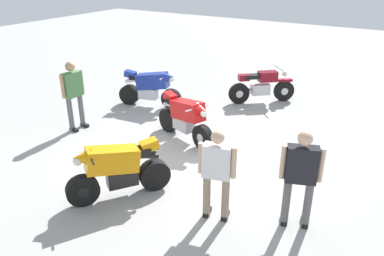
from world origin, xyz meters
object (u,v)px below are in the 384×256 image
object	(u,v)px
person_in_green_shirt	(73,91)
motorcycle_red_sportbike	(185,117)
motorcycle_blue_sportbike	(150,87)
person_in_white_shirt	(217,170)
person_in_black_shirt	(301,174)
motorcycle_maroon_cruiser	(262,86)
motorcycle_orange_sportbike	(118,169)

from	to	relation	value
person_in_green_shirt	motorcycle_red_sportbike	bearing A→B (deg)	21.76
motorcycle_blue_sportbike	person_in_green_shirt	distance (m)	2.46
motorcycle_blue_sportbike	person_in_white_shirt	bearing A→B (deg)	-56.36
person_in_black_shirt	person_in_green_shirt	world-z (taller)	person_in_green_shirt
motorcycle_red_sportbike	motorcycle_maroon_cruiser	bearing A→B (deg)	100.93
motorcycle_red_sportbike	person_in_black_shirt	xyz separation A→B (m)	(1.87, 3.35, 0.41)
motorcycle_orange_sportbike	person_in_green_shirt	world-z (taller)	person_in_green_shirt
person_in_white_shirt	motorcycle_red_sportbike	bearing A→B (deg)	28.19
motorcycle_blue_sportbike	person_in_black_shirt	bearing A→B (deg)	-45.63
motorcycle_orange_sportbike	person_in_white_shirt	bearing A→B (deg)	135.61
motorcycle_orange_sportbike	person_in_black_shirt	size ratio (longest dim) A/B	0.99
person_in_white_shirt	motorcycle_orange_sportbike	bearing A→B (deg)	87.49
motorcycle_red_sportbike	motorcycle_blue_sportbike	xyz separation A→B (m)	(-1.42, -2.15, 0.00)
motorcycle_blue_sportbike	motorcycle_orange_sportbike	bearing A→B (deg)	-74.42
motorcycle_orange_sportbike	person_in_green_shirt	size ratio (longest dim) A/B	0.96
person_in_black_shirt	motorcycle_blue_sportbike	bearing A→B (deg)	38.35
motorcycle_blue_sportbike	person_in_black_shirt	distance (m)	6.42
motorcycle_blue_sportbike	person_in_black_shirt	xyz separation A→B (m)	(3.29, 5.50, 0.41)
motorcycle_orange_sportbike	motorcycle_blue_sportbike	distance (m)	4.82
person_in_black_shirt	person_in_white_shirt	size ratio (longest dim) A/B	1.05
motorcycle_maroon_cruiser	person_in_green_shirt	distance (m)	5.55
motorcycle_maroon_cruiser	person_in_green_shirt	world-z (taller)	person_in_green_shirt
motorcycle_red_sportbike	person_in_white_shirt	xyz separation A→B (m)	(2.37, 2.13, 0.34)
motorcycle_orange_sportbike	motorcycle_blue_sportbike	bearing A→B (deg)	-115.18
motorcycle_orange_sportbike	motorcycle_blue_sportbike	size ratio (longest dim) A/B	0.89
motorcycle_maroon_cruiser	person_in_black_shirt	world-z (taller)	person_in_black_shirt
motorcycle_red_sportbike	motorcycle_maroon_cruiser	distance (m)	3.54
motorcycle_orange_sportbike	motorcycle_maroon_cruiser	distance (m)	6.24
motorcycle_maroon_cruiser	person_in_black_shirt	xyz separation A→B (m)	(5.36, 2.80, 0.48)
motorcycle_red_sportbike	person_in_white_shirt	bearing A→B (deg)	-28.24
motorcycle_red_sportbike	person_in_black_shirt	distance (m)	3.86
motorcycle_orange_sportbike	motorcycle_red_sportbike	size ratio (longest dim) A/B	0.90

